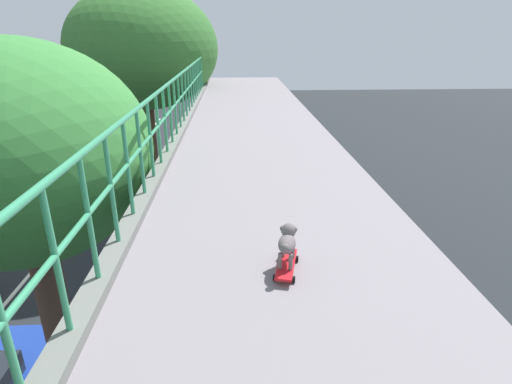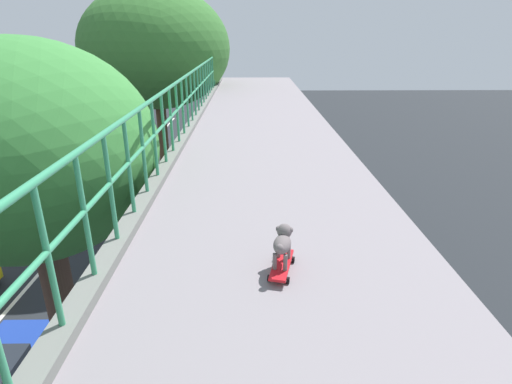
{
  "view_description": "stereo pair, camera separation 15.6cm",
  "coord_description": "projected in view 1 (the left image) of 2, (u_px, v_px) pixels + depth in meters",
  "views": [
    {
      "loc": [
        0.89,
        -0.41,
        8.01
      ],
      "look_at": [
        1.11,
        3.81,
        6.34
      ],
      "focal_mm": 28.68,
      "sensor_mm": 36.0,
      "label": 1
    },
    {
      "loc": [
        1.05,
        -0.41,
        8.01
      ],
      "look_at": [
        1.11,
        3.81,
        6.34
      ],
      "focal_mm": 28.68,
      "sensor_mm": 36.0,
      "label": 2
    }
  ],
  "objects": [
    {
      "name": "toy_skateboard",
      "position": [
        286.0,
        264.0,
        3.58
      ],
      "size": [
        0.27,
        0.54,
        0.08
      ],
      "color": "red",
      "rests_on": "overpass_deck"
    },
    {
      "name": "small_dog",
      "position": [
        287.0,
        241.0,
        3.53
      ],
      "size": [
        0.21,
        0.38,
        0.32
      ],
      "color": "#695E60",
      "rests_on": "toy_skateboard"
    },
    {
      "name": "city_bus",
      "position": [
        87.0,
        140.0,
        24.87
      ],
      "size": [
        2.48,
        10.44,
        3.2
      ],
      "color": "white",
      "rests_on": "ground"
    },
    {
      "name": "roadside_tree_mid",
      "position": [
        22.0,
        159.0,
        6.17
      ],
      "size": [
        3.9,
        3.9,
        7.97
      ],
      "color": "#4D372D",
      "rests_on": "ground"
    },
    {
      "name": "roadside_tree_far",
      "position": [
        143.0,
        49.0,
        15.32
      ],
      "size": [
        5.62,
        5.62,
        9.64
      ],
      "color": "#4F3925",
      "rests_on": "ground"
    }
  ]
}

